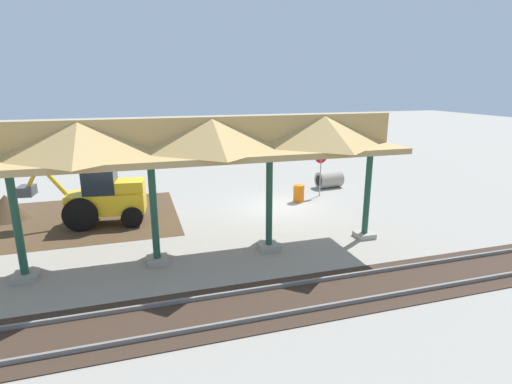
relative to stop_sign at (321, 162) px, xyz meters
name	(u,v)px	position (x,y,z in m)	size (l,w,h in m)	color
ground_plane	(279,207)	(2.80, 1.27, -1.87)	(120.00, 120.00, 0.00)	gray
dirt_work_zone	(58,221)	(13.05, 0.31, -1.86)	(10.45, 7.00, 0.01)	#4C3823
platform_canopy	(149,142)	(9.05, 6.08, 2.31)	(17.34, 3.20, 4.90)	#9E998E
rail_tracks	(376,285)	(2.80, 9.71, -1.84)	(60.00, 2.58, 0.15)	slate
stop_sign	(321,162)	(0.00, 0.00, 0.00)	(0.76, 0.10, 2.58)	gray
backhoe	(103,196)	(10.96, 1.36, -0.60)	(5.14, 2.05, 2.82)	yellow
dirt_mound	(8,218)	(15.27, -0.76, -1.87)	(4.16, 4.16, 2.22)	#4C3823
concrete_pipe	(329,179)	(-1.35, -1.53, -1.38)	(1.56, 1.13, 0.97)	#9E9384
traffic_barrel	(299,193)	(1.54, 0.70, -1.42)	(0.56, 0.56, 0.90)	orange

